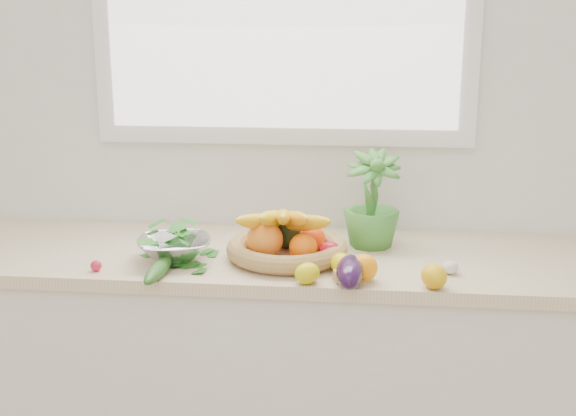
# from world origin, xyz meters

# --- Properties ---
(back_wall) EXTENTS (4.50, 0.02, 2.70)m
(back_wall) POSITION_xyz_m (0.00, 2.25, 1.35)
(back_wall) COLOR white
(back_wall) RESTS_ON ground
(counter_cabinet) EXTENTS (2.20, 0.58, 0.86)m
(counter_cabinet) POSITION_xyz_m (0.00, 1.95, 0.43)
(counter_cabinet) COLOR silver
(counter_cabinet) RESTS_ON ground
(countertop) EXTENTS (2.24, 0.62, 0.04)m
(countertop) POSITION_xyz_m (0.00, 1.95, 0.88)
(countertop) COLOR beige
(countertop) RESTS_ON counter_cabinet
(orange_loose) EXTENTS (0.09, 0.09, 0.08)m
(orange_loose) POSITION_xyz_m (0.29, 1.71, 0.94)
(orange_loose) COLOR orange
(orange_loose) RESTS_ON countertop
(lemon_a) EXTENTS (0.09, 0.10, 0.06)m
(lemon_a) POSITION_xyz_m (0.22, 1.76, 0.93)
(lemon_a) COLOR #FFE80D
(lemon_a) RESTS_ON countertop
(lemon_b) EXTENTS (0.10, 0.10, 0.06)m
(lemon_b) POSITION_xyz_m (0.13, 1.67, 0.93)
(lemon_b) COLOR #D9CB0B
(lemon_b) RESTS_ON countertop
(lemon_c) EXTENTS (0.09, 0.10, 0.07)m
(lemon_c) POSITION_xyz_m (0.48, 1.67, 0.93)
(lemon_c) COLOR #E2A70C
(lemon_c) RESTS_ON countertop
(apple) EXTENTS (0.08, 0.08, 0.07)m
(apple) POSITION_xyz_m (0.19, 1.85, 0.94)
(apple) COLOR red
(apple) RESTS_ON countertop
(ginger) EXTENTS (0.11, 0.07, 0.03)m
(ginger) POSITION_xyz_m (0.26, 1.70, 0.92)
(ginger) COLOR tan
(ginger) RESTS_ON countertop
(garlic_a) EXTENTS (0.07, 0.07, 0.05)m
(garlic_a) POSITION_xyz_m (0.19, 1.90, 0.92)
(garlic_a) COLOR beige
(garlic_a) RESTS_ON countertop
(garlic_b) EXTENTS (0.06, 0.06, 0.05)m
(garlic_b) POSITION_xyz_m (0.21, 1.91, 0.92)
(garlic_b) COLOR white
(garlic_b) RESTS_ON countertop
(garlic_c) EXTENTS (0.06, 0.06, 0.04)m
(garlic_c) POSITION_xyz_m (0.54, 1.80, 0.92)
(garlic_c) COLOR beige
(garlic_c) RESTS_ON countertop
(eggplant) EXTENTS (0.08, 0.20, 0.08)m
(eggplant) POSITION_xyz_m (0.25, 1.67, 0.94)
(eggplant) COLOR #270E33
(eggplant) RESTS_ON countertop
(cucumber) EXTENTS (0.05, 0.24, 0.04)m
(cucumber) POSITION_xyz_m (-0.30, 1.69, 0.92)
(cucumber) COLOR #2C5519
(cucumber) RESTS_ON countertop
(radish) EXTENTS (0.04, 0.04, 0.03)m
(radish) POSITION_xyz_m (-0.49, 1.71, 0.92)
(radish) COLOR red
(radish) RESTS_ON countertop
(potted_herb) EXTENTS (0.19, 0.19, 0.32)m
(potted_herb) POSITION_xyz_m (0.31, 2.04, 1.05)
(potted_herb) COLOR #3F8831
(potted_herb) RESTS_ON countertop
(fruit_basket) EXTENTS (0.41, 0.41, 0.19)m
(fruit_basket) POSITION_xyz_m (0.05, 1.88, 0.95)
(fruit_basket) COLOR #A56C49
(fruit_basket) RESTS_ON countertop
(colander_with_spinach) EXTENTS (0.28, 0.28, 0.12)m
(colander_with_spinach) POSITION_xyz_m (-0.29, 1.82, 0.96)
(colander_with_spinach) COLOR silver
(colander_with_spinach) RESTS_ON countertop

